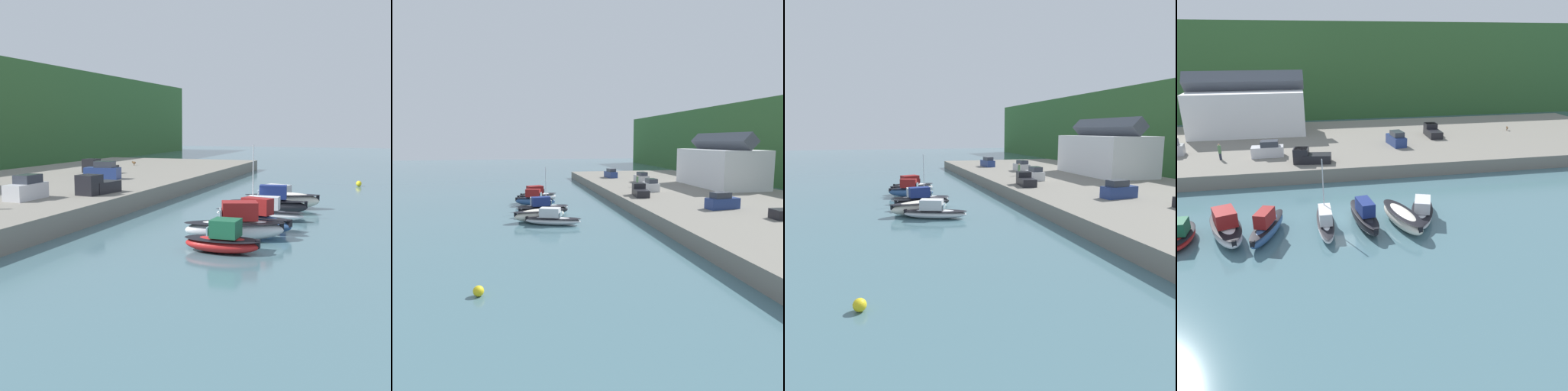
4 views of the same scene
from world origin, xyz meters
TOP-DOWN VIEW (x-y plane):
  - ground_plane at (0.00, 0.00)m, footprint 320.00×320.00m
  - quay_promenade at (0.00, 25.65)m, footprint 102.30×30.08m
  - moored_boat_0 at (-14.73, -2.12)m, footprint 2.52×5.15m
  - moored_boat_1 at (-10.86, -1.92)m, footprint 4.66×7.62m
  - moored_boat_2 at (-7.32, -2.46)m, footprint 3.59×6.84m
  - moored_boat_3 at (-2.13, -1.77)m, footprint 1.58×7.86m
  - moored_boat_4 at (1.51, -1.89)m, footprint 2.67×7.36m
  - moored_boat_5 at (5.03, -2.64)m, footprint 3.61×7.21m
  - moored_boat_6 at (7.41, -1.25)m, footprint 4.34×7.47m
  - parked_car_1 at (-8.23, 17.71)m, footprint 4.21×1.82m
  - parked_car_2 at (10.23, 20.35)m, footprint 2.31×4.39m
  - pickup_truck_0 at (-2.93, 13.86)m, footprint 4.95×2.57m
  - pickup_truck_1 at (17.53, 25.19)m, footprint 2.13×4.79m
  - dog_on_quay at (31.80, 26.60)m, footprint 0.56×0.88m
  - mooring_buoy_0 at (28.48, -8.60)m, footprint 0.74×0.74m

SIDE VIEW (x-z plane):
  - ground_plane at x=0.00m, z-range 0.00..0.00m
  - mooring_buoy_0 at x=28.48m, z-range 0.00..0.74m
  - moored_boat_6 at x=7.41m, z-range -0.31..1.82m
  - moored_boat_3 at x=-2.13m, z-range -2.51..4.03m
  - moored_boat_0 at x=-14.73m, z-range -0.32..1.87m
  - moored_boat_5 at x=5.03m, z-range 0.04..1.70m
  - quay_promenade at x=0.00m, z-range 0.00..1.75m
  - moored_boat_2 at x=-7.32m, z-range -0.36..2.31m
  - moored_boat_4 at x=1.51m, z-range -0.36..2.34m
  - moored_boat_1 at x=-10.86m, z-range -0.37..2.43m
  - dog_on_quay at x=31.80m, z-range 1.87..2.55m
  - pickup_truck_0 at x=-2.93m, z-range 1.62..3.52m
  - pickup_truck_1 at x=17.53m, z-range 1.62..3.52m
  - parked_car_1 at x=-8.23m, z-range 1.59..3.75m
  - parked_car_2 at x=10.23m, z-range 1.59..3.75m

